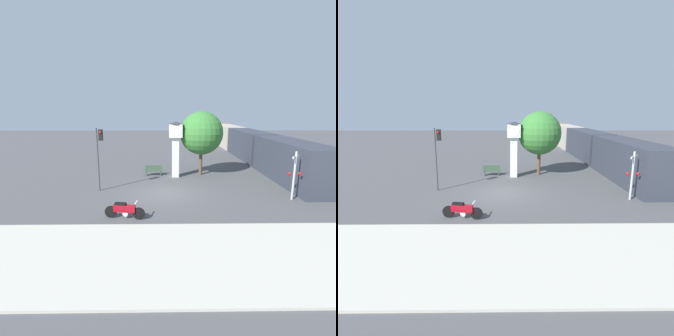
# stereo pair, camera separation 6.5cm
# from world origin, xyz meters

# --- Properties ---
(ground_plane) EXTENTS (120.00, 120.00, 0.00)m
(ground_plane) POSITION_xyz_m (0.00, 0.00, 0.00)
(ground_plane) COLOR #4C4C4F
(sidewalk_strip) EXTENTS (36.00, 6.00, 0.10)m
(sidewalk_strip) POSITION_xyz_m (0.00, -8.36, 0.05)
(sidewalk_strip) COLOR #BCB7A8
(sidewalk_strip) RESTS_ON ground_plane
(motorcycle) EXTENTS (2.28, 0.61, 1.01)m
(motorcycle) POSITION_xyz_m (-2.29, -4.36, 0.49)
(motorcycle) COLOR black
(motorcycle) RESTS_ON ground_plane
(clock_tower) EXTENTS (1.37, 1.37, 4.92)m
(clock_tower) POSITION_xyz_m (0.94, 4.96, 3.27)
(clock_tower) COLOR white
(clock_tower) RESTS_ON ground_plane
(freight_train) EXTENTS (2.80, 44.05, 3.40)m
(freight_train) POSITION_xyz_m (10.61, 20.08, 1.70)
(freight_train) COLOR #333842
(freight_train) RESTS_ON ground_plane
(traffic_light) EXTENTS (0.50, 0.35, 4.66)m
(traffic_light) POSITION_xyz_m (-4.79, 0.86, 3.18)
(traffic_light) COLOR #47474C
(traffic_light) RESTS_ON ground_plane
(railroad_crossing_signal) EXTENTS (0.90, 0.82, 3.28)m
(railroad_crossing_signal) POSITION_xyz_m (8.55, -1.38, 1.80)
(railroad_crossing_signal) COLOR #B7B7BC
(railroad_crossing_signal) RESTS_ON ground_plane
(street_tree) EXTENTS (3.91, 3.91, 5.83)m
(street_tree) POSITION_xyz_m (3.32, 5.73, 3.86)
(street_tree) COLOR brown
(street_tree) RESTS_ON ground_plane
(bench) EXTENTS (1.60, 0.44, 0.92)m
(bench) POSITION_xyz_m (-1.05, 5.52, 0.49)
(bench) COLOR #384C38
(bench) RESTS_ON ground_plane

